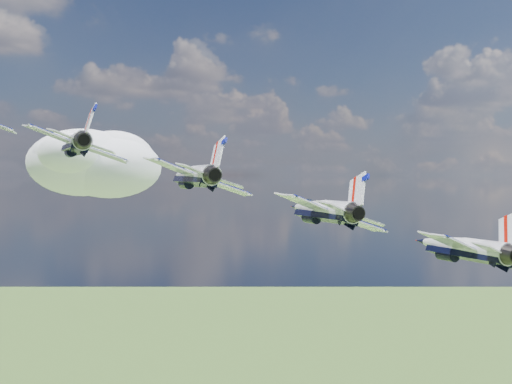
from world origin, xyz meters
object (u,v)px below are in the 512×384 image
jet_2 (193,175)px  jet_1 (75,143)px  jet_4 (461,247)px  jet_3 (321,210)px

jet_2 → jet_1: bearing=146.3°
jet_2 → jet_4: size_ratio=1.00×
jet_1 → jet_4: bearing=-33.7°
jet_1 → jet_4: size_ratio=1.00×
jet_4 → jet_3: bearing=146.3°
jet_3 → jet_2: bearing=146.3°
jet_2 → jet_3: 12.87m
jet_4 → jet_1: bearing=146.3°
jet_1 → jet_2: jet_1 is taller
jet_3 → jet_4: bearing=-33.7°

